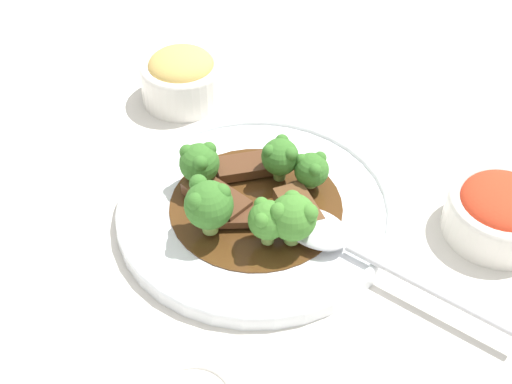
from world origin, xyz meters
name	(u,v)px	position (x,y,z in m)	size (l,w,h in m)	color
ground_plane	(256,216)	(0.00, 0.00, 0.00)	(4.00, 4.00, 0.00)	silver
main_plate	(256,209)	(0.00, 0.00, 0.01)	(0.28, 0.28, 0.02)	white
beef_strip_0	(252,216)	(-0.02, -0.01, 0.02)	(0.07, 0.06, 0.01)	#56331E
beef_strip_1	(216,197)	(-0.03, 0.03, 0.03)	(0.04, 0.07, 0.01)	#56331E
beef_strip_2	(248,166)	(0.03, 0.04, 0.02)	(0.07, 0.06, 0.01)	#56331E
beef_strip_3	(298,208)	(0.02, -0.04, 0.03)	(0.05, 0.06, 0.01)	brown
broccoli_floret_0	(199,162)	(-0.02, 0.06, 0.05)	(0.04, 0.04, 0.05)	#7FA84C
broccoli_floret_1	(293,217)	(-0.01, -0.06, 0.05)	(0.04, 0.04, 0.05)	#7FA84C
broccoli_floret_2	(206,202)	(-0.06, 0.00, 0.05)	(0.05, 0.05, 0.06)	#8EB756
broccoli_floret_3	(312,169)	(0.06, -0.02, 0.04)	(0.04, 0.04, 0.04)	#8EB756
broccoli_floret_4	(280,156)	(0.04, 0.01, 0.05)	(0.04, 0.04, 0.05)	#7FA84C
broccoli_floret_5	(268,220)	(-0.02, -0.05, 0.05)	(0.04, 0.04, 0.05)	#8EB756
serving_spoon	(332,237)	(0.02, -0.09, 0.03)	(0.08, 0.24, 0.01)	silver
side_bowl_kimchi	(501,211)	(0.17, -0.17, 0.03)	(0.11, 0.11, 0.05)	white
side_bowl_appetizer	(182,76)	(0.06, 0.21, 0.03)	(0.10, 0.10, 0.06)	white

